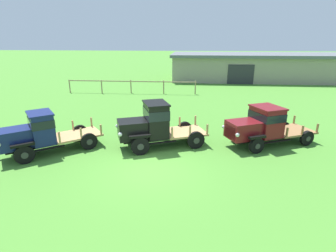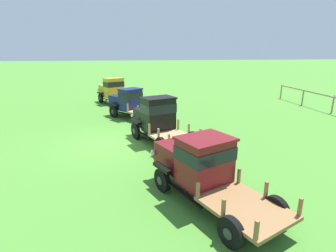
{
  "view_description": "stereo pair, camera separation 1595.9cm",
  "coord_description": "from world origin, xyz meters",
  "px_view_note": "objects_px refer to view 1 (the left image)",
  "views": [
    {
      "loc": [
        1.77,
        -10.13,
        5.41
      ],
      "look_at": [
        0.55,
        3.05,
        1.0
      ],
      "focal_mm": 28.0,
      "sensor_mm": 36.0,
      "label": 1
    },
    {
      "loc": [
        13.01,
        1.17,
        4.64
      ],
      "look_at": [
        0.55,
        3.05,
        1.0
      ],
      "focal_mm": 28.0,
      "sensor_mm": 36.0,
      "label": 2
    }
  ],
  "objects_px": {
    "vintage_truck_second_in_line": "(39,133)",
    "vintage_truck_far_side": "(262,125)",
    "farm_shed": "(262,66)",
    "vintage_truck_midrow_center": "(153,124)"
  },
  "relations": [
    {
      "from": "vintage_truck_midrow_center",
      "to": "vintage_truck_far_side",
      "type": "height_order",
      "value": "vintage_truck_midrow_center"
    },
    {
      "from": "farm_shed",
      "to": "vintage_truck_far_side",
      "type": "distance_m",
      "value": 25.53
    },
    {
      "from": "vintage_truck_second_in_line",
      "to": "vintage_truck_far_side",
      "type": "distance_m",
      "value": 11.27
    },
    {
      "from": "vintage_truck_second_in_line",
      "to": "vintage_truck_midrow_center",
      "type": "distance_m",
      "value": 5.54
    },
    {
      "from": "farm_shed",
      "to": "vintage_truck_midrow_center",
      "type": "distance_m",
      "value": 28.12
    },
    {
      "from": "farm_shed",
      "to": "vintage_truck_second_in_line",
      "type": "distance_m",
      "value": 31.89
    },
    {
      "from": "vintage_truck_second_in_line",
      "to": "vintage_truck_midrow_center",
      "type": "bearing_deg",
      "value": 14.43
    },
    {
      "from": "vintage_truck_midrow_center",
      "to": "farm_shed",
      "type": "bearing_deg",
      "value": 65.59
    },
    {
      "from": "vintage_truck_second_in_line",
      "to": "vintage_truck_far_side",
      "type": "bearing_deg",
      "value": 11.02
    },
    {
      "from": "vintage_truck_midrow_center",
      "to": "vintage_truck_far_side",
      "type": "distance_m",
      "value": 5.76
    }
  ]
}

